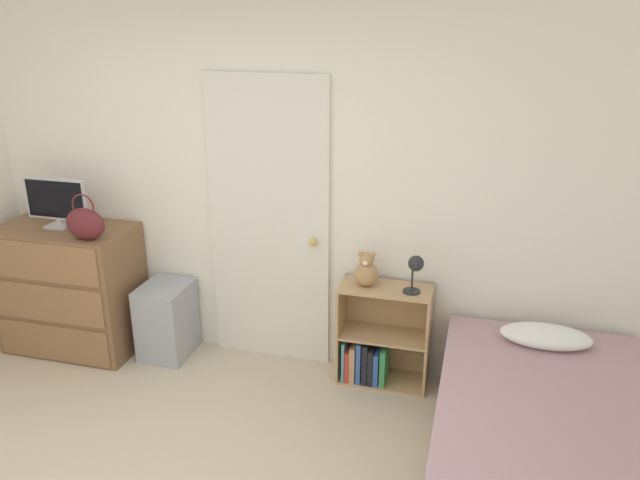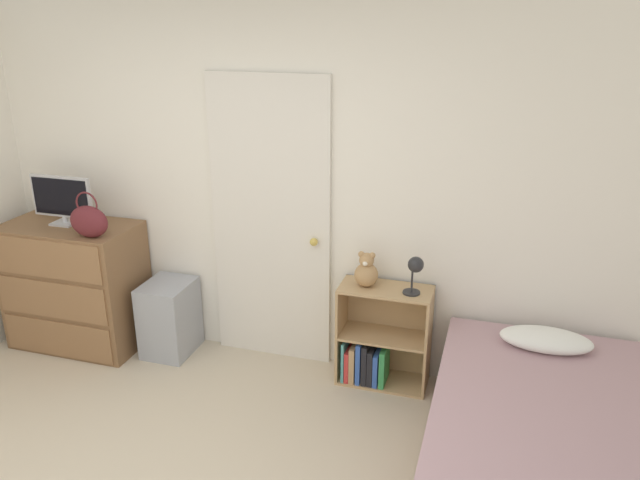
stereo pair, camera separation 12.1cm
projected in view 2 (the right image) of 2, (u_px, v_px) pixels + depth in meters
The scene contains 10 objects.
wall_back at pixel (260, 188), 4.38m from camera, with size 10.00×0.06×2.55m.
door_closed at pixel (271, 224), 4.39m from camera, with size 0.87×0.09×2.07m.
dresser at pixel (76, 285), 4.74m from camera, with size 0.99×0.55×0.96m.
tv at pixel (62, 199), 4.54m from camera, with size 0.49×0.16×0.36m.
handbag at pixel (89, 221), 4.30m from camera, with size 0.29×0.14×0.33m.
storage_bin at pixel (170, 318), 4.68m from camera, with size 0.34×0.40×0.56m.
bookshelf at pixel (377, 346), 4.30m from camera, with size 0.62×0.29×0.72m.
teddy_bear at pixel (366, 271), 4.13m from camera, with size 0.16×0.16×0.24m.
desk_lamp at pixel (415, 268), 3.98m from camera, with size 0.13×0.12×0.26m.
bed at pixel (543, 450), 3.31m from camera, with size 1.22×1.89×0.62m.
Camera 2 is at (1.64, -1.71, 2.45)m, focal length 35.00 mm.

